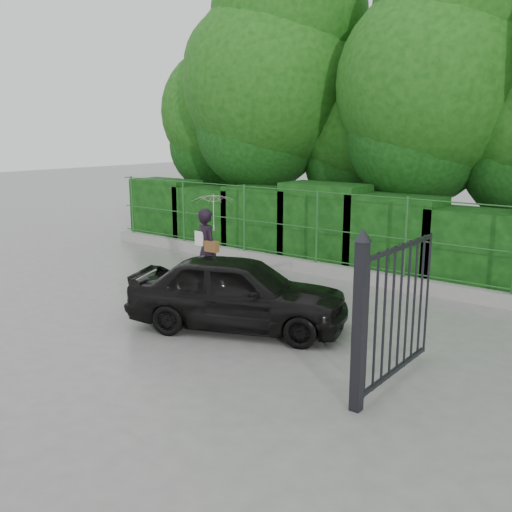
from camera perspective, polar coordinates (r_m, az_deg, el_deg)
The scene contains 8 objects.
ground at distance 11.17m, azimuth -8.28°, elevation -5.96°, with size 80.00×80.00×0.00m, color gray.
kerb at distance 14.47m, azimuth 4.67°, elevation -0.99°, with size 14.00×0.25×0.30m, color #9E9E99.
fence at distance 14.14m, azimuth 5.49°, elevation 3.02°, with size 14.13×0.06×1.80m.
hedge at distance 15.13m, azimuth 6.82°, elevation 2.74°, with size 14.20×1.20×2.16m.
trees at distance 16.42m, azimuth 14.95°, elevation 15.95°, with size 17.10×6.15×8.08m.
gate at distance 7.61m, azimuth 12.00°, elevation -5.55°, with size 0.22×2.33×2.36m.
woman at distance 12.61m, azimuth -4.60°, elevation 2.73°, with size 0.99×0.92×2.16m.
car at distance 10.23m, azimuth -1.80°, elevation -3.62°, with size 1.58×3.93×1.34m, color black.
Camera 1 is at (7.73, -7.26, 3.50)m, focal length 40.00 mm.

